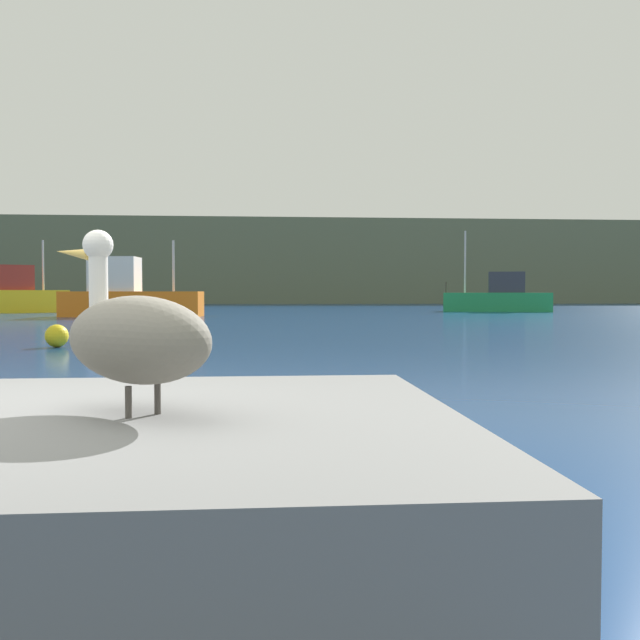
% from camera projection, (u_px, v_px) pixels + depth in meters
% --- Properties ---
extents(hillside_backdrop, '(140.00, 12.47, 9.06)m').
position_uv_depth(hillside_backdrop, '(246.00, 263.00, 80.96)').
color(hillside_backdrop, '#5B664C').
rests_on(hillside_backdrop, ground).
extents(pier_dock, '(2.95, 2.94, 0.70)m').
position_uv_depth(pier_dock, '(138.00, 491.00, 3.30)').
color(pier_dock, slate).
rests_on(pier_dock, ground).
extents(pelican, '(1.01, 1.09, 0.86)m').
position_uv_depth(pelican, '(135.00, 336.00, 3.28)').
color(pelican, slate).
rests_on(pelican, pier_dock).
extents(fishing_boat_yellow, '(6.99, 4.77, 4.45)m').
position_uv_depth(fishing_boat_yellow, '(9.00, 296.00, 43.54)').
color(fishing_boat_yellow, yellow).
rests_on(fishing_boat_yellow, ground).
extents(fishing_boat_green, '(7.02, 3.83, 5.21)m').
position_uv_depth(fishing_boat_green, '(499.00, 297.00, 46.40)').
color(fishing_boat_green, '#1E8C4C').
rests_on(fishing_boat_green, ground).
extents(fishing_boat_orange, '(7.13, 2.65, 3.89)m').
position_uv_depth(fishing_boat_orange, '(128.00, 296.00, 36.93)').
color(fishing_boat_orange, orange).
rests_on(fishing_boat_orange, ground).
extents(mooring_buoy, '(0.52, 0.52, 0.52)m').
position_uv_depth(mooring_buoy, '(57.00, 336.00, 16.45)').
color(mooring_buoy, yellow).
rests_on(mooring_buoy, ground).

